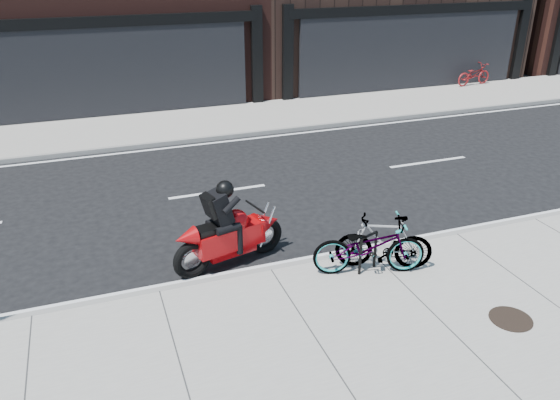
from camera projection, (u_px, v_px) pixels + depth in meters
name	position (u px, v px, depth m)	size (l,w,h in m)	color
ground	(241.00, 228.00, 11.60)	(120.00, 120.00, 0.00)	black
sidewalk_near	(344.00, 386.00, 7.30)	(60.00, 6.00, 0.13)	gray
sidewalk_far	(176.00, 125.00, 18.19)	(60.00, 3.50, 0.13)	gray
bike_rack	(368.00, 249.00, 9.64)	(0.42, 0.18, 0.74)	black
bicycle_front	(369.00, 246.00, 9.55)	(0.69, 1.98, 1.04)	gray
bicycle_rear	(384.00, 242.00, 9.70)	(0.49, 1.72, 1.04)	gray
motorcycle	(234.00, 230.00, 10.03)	(2.26, 0.88, 1.71)	black
bicycle_far	(474.00, 74.00, 23.02)	(0.60, 1.71, 0.90)	maroon
manhole_cover	(511.00, 319.00, 8.51)	(0.66, 0.66, 0.01)	black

